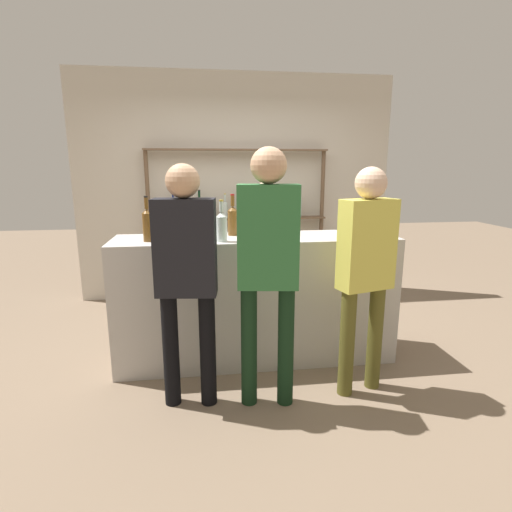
% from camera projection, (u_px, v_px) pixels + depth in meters
% --- Properties ---
extents(ground_plane, '(16.00, 16.00, 0.00)m').
position_uv_depth(ground_plane, '(256.00, 357.00, 3.60)').
color(ground_plane, '#7A6651').
extents(bar_counter, '(2.38, 0.57, 1.10)m').
position_uv_depth(bar_counter, '(256.00, 299.00, 3.48)').
color(bar_counter, '#B7B2AD').
rests_on(bar_counter, ground_plane).
extents(back_wall, '(3.98, 0.12, 2.80)m').
position_uv_depth(back_wall, '(236.00, 188.00, 5.12)').
color(back_wall, beige).
rests_on(back_wall, ground_plane).
extents(back_shelf, '(2.23, 0.18, 1.88)m').
position_uv_depth(back_shelf, '(237.00, 202.00, 4.98)').
color(back_shelf, brown).
rests_on(back_shelf, ground_plane).
extents(counter_bottle_0, '(0.09, 0.09, 0.35)m').
position_uv_depth(counter_bottle_0, '(233.00, 220.00, 3.42)').
color(counter_bottle_0, brown).
rests_on(counter_bottle_0, bar_counter).
extents(counter_bottle_1, '(0.07, 0.07, 0.36)m').
position_uv_depth(counter_bottle_1, '(147.00, 224.00, 3.14)').
color(counter_bottle_1, brown).
rests_on(counter_bottle_1, bar_counter).
extents(counter_bottle_2, '(0.08, 0.08, 0.33)m').
position_uv_depth(counter_bottle_2, '(222.00, 226.00, 3.13)').
color(counter_bottle_2, silver).
rests_on(counter_bottle_2, bar_counter).
extents(counter_bottle_3, '(0.09, 0.09, 0.32)m').
position_uv_depth(counter_bottle_3, '(166.00, 225.00, 3.18)').
color(counter_bottle_3, '#0F1956').
rests_on(counter_bottle_3, bar_counter).
extents(wine_glass, '(0.07, 0.07, 0.16)m').
position_uv_depth(wine_glass, '(162.00, 222.00, 3.41)').
color(wine_glass, silver).
rests_on(wine_glass, bar_counter).
extents(customer_center, '(0.43, 0.24, 1.80)m').
position_uv_depth(customer_center, '(268.00, 257.00, 2.67)').
color(customer_center, black).
rests_on(customer_center, ground_plane).
extents(customer_left, '(0.43, 0.23, 1.70)m').
position_uv_depth(customer_left, '(186.00, 268.00, 2.68)').
color(customer_left, black).
rests_on(customer_left, ground_plane).
extents(server_behind_counter, '(0.46, 0.25, 1.55)m').
position_uv_depth(server_behind_counter, '(267.00, 243.00, 4.16)').
color(server_behind_counter, black).
rests_on(server_behind_counter, ground_plane).
extents(customer_right, '(0.43, 0.27, 1.68)m').
position_uv_depth(customer_right, '(366.00, 263.00, 2.85)').
color(customer_right, brown).
rests_on(customer_right, ground_plane).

